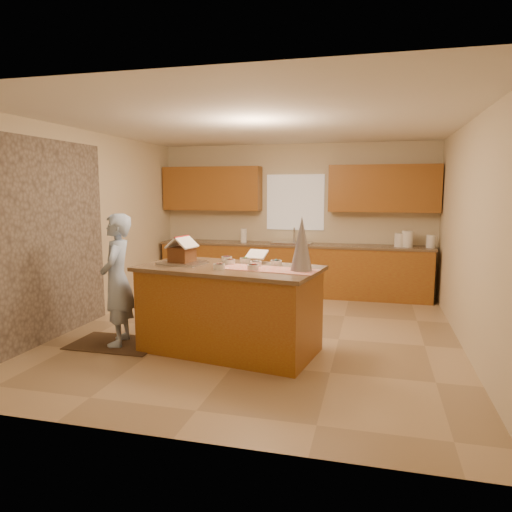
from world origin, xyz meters
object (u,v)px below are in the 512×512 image
Objects in this scene: boy at (117,280)px; gingerbread_house at (182,252)px; island_base at (230,311)px; tinsel_tree at (302,244)px.

boy is 0.86m from gingerbread_house.
island_base is 3.27× the size of tinsel_tree.
island_base is 1.19m from tinsel_tree.
tinsel_tree reaches higher than boy.
tinsel_tree reaches higher than island_base.
tinsel_tree is at bearing -5.24° from gingerbread_house.
tinsel_tree is 1.46m from gingerbread_house.
boy reaches higher than island_base.
tinsel_tree is 2.28m from boy.
boy is at bearing -168.08° from gingerbread_house.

